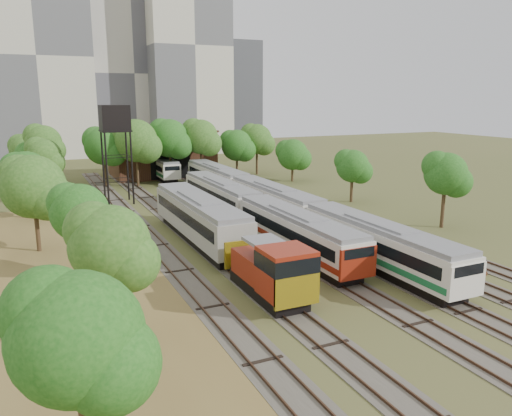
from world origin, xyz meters
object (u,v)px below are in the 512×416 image
railcar_green_set (274,202)px  shunter_locomotive (274,272)px  water_tower (115,121)px  railcar_red_set (253,212)px

railcar_green_set → shunter_locomotive: bearing=-117.1°
railcar_green_set → water_tower: water_tower is taller
railcar_red_set → shunter_locomotive: (-6.00, -16.39, 0.02)m
railcar_red_set → shunter_locomotive: 17.45m
railcar_red_set → railcar_green_set: railcar_red_set is taller
railcar_red_set → water_tower: bearing=116.9°
railcar_red_set → water_tower: 22.79m
shunter_locomotive → railcar_green_set: bearing=62.9°
railcar_red_set → shunter_locomotive: size_ratio=4.26×
shunter_locomotive → water_tower: 36.46m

